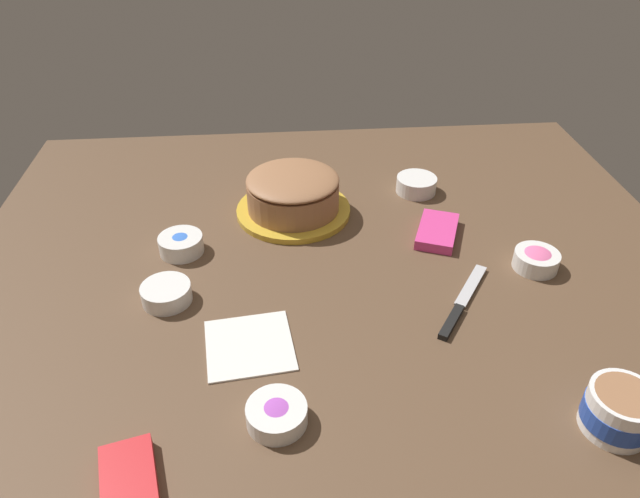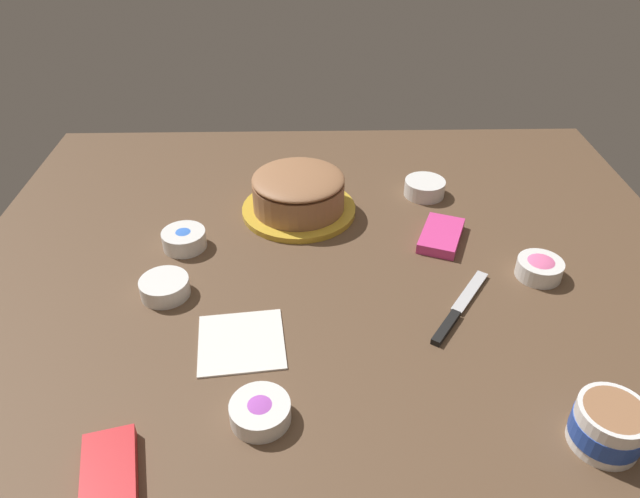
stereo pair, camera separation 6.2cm
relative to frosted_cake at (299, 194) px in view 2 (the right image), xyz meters
name	(u,v)px [view 2 (the right image)]	position (x,y,z in m)	size (l,w,h in m)	color
ground_plane	(334,296)	(0.31, 0.07, -0.05)	(1.54, 1.54, 0.00)	brown
frosted_cake	(299,194)	(0.00, 0.00, 0.00)	(0.27, 0.27, 0.10)	gold
frosting_tub	(608,425)	(0.65, 0.45, -0.01)	(0.10, 0.10, 0.07)	white
spreading_knife	(456,313)	(0.37, 0.30, -0.04)	(0.21, 0.15, 0.01)	silver
sprinkle_bowl_yellow	(425,187)	(-0.07, 0.31, -0.03)	(0.10, 0.10, 0.04)	white
sprinkle_bowl_green	(165,287)	(0.30, -0.26, -0.03)	(0.10, 0.10, 0.04)	white
sprinkle_bowl_blue	(184,238)	(0.14, -0.25, -0.03)	(0.09, 0.09, 0.04)	white
sprinkle_bowl_rainbow	(260,411)	(0.60, -0.05, -0.03)	(0.09, 0.09, 0.03)	white
sprinkle_bowl_pink	(540,267)	(0.26, 0.49, -0.03)	(0.09, 0.09, 0.04)	white
candy_box_lower	(441,236)	(0.12, 0.31, -0.04)	(0.14, 0.08, 0.02)	#E53D8E
candy_box_upper	(109,472)	(0.69, -0.26, -0.04)	(0.13, 0.07, 0.02)	red
paper_napkin	(241,341)	(0.43, -0.10, -0.04)	(0.15, 0.15, 0.01)	white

